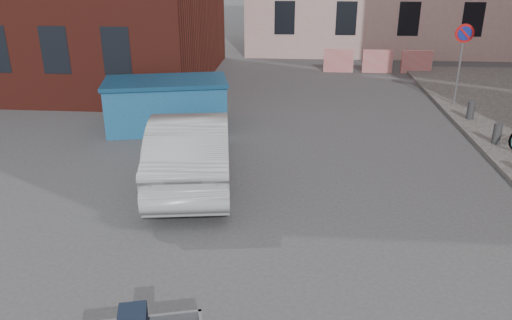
{
  "coord_description": "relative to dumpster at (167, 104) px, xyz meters",
  "views": [
    {
      "loc": [
        0.65,
        -7.36,
        4.67
      ],
      "look_at": [
        -0.07,
        1.47,
        1.1
      ],
      "focal_mm": 35.0,
      "sensor_mm": 36.0,
      "label": 1
    }
  ],
  "objects": [
    {
      "name": "no_parking_sign",
      "position": [
        9.09,
        2.98,
        1.28
      ],
      "size": [
        0.6,
        0.09,
        2.65
      ],
      "color": "gray",
      "rests_on": "sidewalk"
    },
    {
      "name": "ground",
      "position": [
        3.09,
        -6.5,
        -0.74
      ],
      "size": [
        120.0,
        120.0,
        0.0
      ],
      "primitive_type": "plane",
      "color": "#38383A",
      "rests_on": "ground"
    },
    {
      "name": "barriers",
      "position": [
        7.29,
        8.5,
        -0.24
      ],
      "size": [
        4.7,
        0.18,
        1.0
      ],
      "color": "red",
      "rests_on": "ground"
    },
    {
      "name": "silver_car",
      "position": [
        1.46,
        -3.59,
        0.05
      ],
      "size": [
        2.35,
        4.97,
        1.57
      ],
      "primitive_type": "imported",
      "rotation": [
        0.0,
        0.0,
        3.29
      ],
      "color": "#A0A3A7",
      "rests_on": "ground"
    },
    {
      "name": "dumpster",
      "position": [
        0.0,
        0.0,
        0.0
      ],
      "size": [
        3.82,
        2.55,
        1.47
      ],
      "rotation": [
        0.0,
        0.0,
        0.23
      ],
      "color": "#1F5F95",
      "rests_on": "ground"
    }
  ]
}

